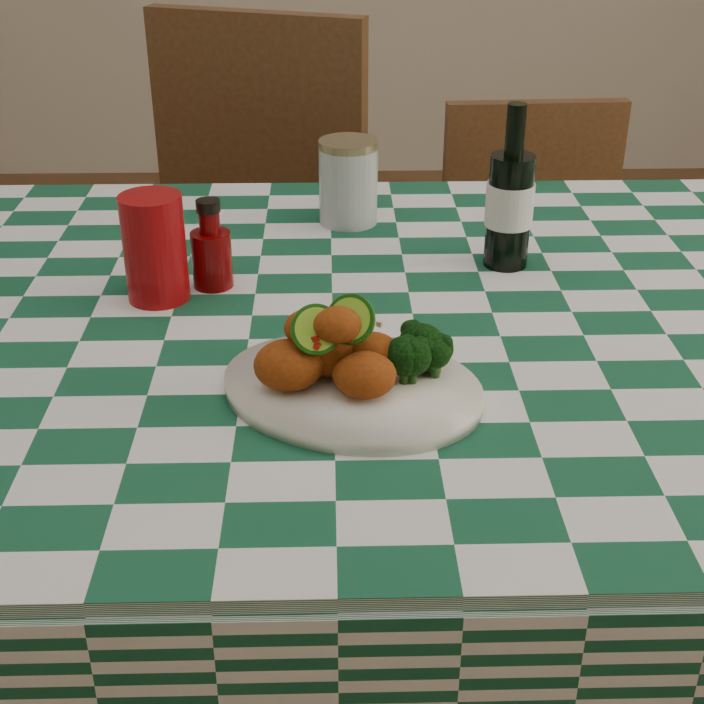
{
  "coord_description": "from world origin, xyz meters",
  "views": [
    {
      "loc": [
        -0.0,
        -1.12,
        1.34
      ],
      "look_at": [
        0.02,
        -0.2,
        0.84
      ],
      "focal_mm": 50.0,
      "sensor_mm": 36.0,
      "label": 1
    }
  ],
  "objects_px": {
    "red_tumbler": "(155,248)",
    "wooden_chair_right": "(540,320)",
    "wooden_chair_left": "(225,287)",
    "ketchup_bottle": "(211,244)",
    "fried_chicken_pile": "(337,345)",
    "mason_jar": "(348,182)",
    "beer_bottle": "(511,187)",
    "plate": "(352,389)",
    "dining_table": "(335,554)"
  },
  "relations": [
    {
      "from": "plate",
      "to": "beer_bottle",
      "type": "xyz_separation_m",
      "value": [
        0.23,
        0.36,
        0.11
      ]
    },
    {
      "from": "dining_table",
      "to": "plate",
      "type": "height_order",
      "value": "plate"
    },
    {
      "from": "dining_table",
      "to": "red_tumbler",
      "type": "xyz_separation_m",
      "value": [
        -0.23,
        0.06,
        0.46
      ]
    },
    {
      "from": "plate",
      "to": "red_tumbler",
      "type": "relative_size",
      "value": 2.05
    },
    {
      "from": "red_tumbler",
      "to": "beer_bottle",
      "type": "relative_size",
      "value": 0.62
    },
    {
      "from": "fried_chicken_pile",
      "to": "beer_bottle",
      "type": "bearing_deg",
      "value": 55.86
    },
    {
      "from": "ketchup_bottle",
      "to": "wooden_chair_left",
      "type": "height_order",
      "value": "wooden_chair_left"
    },
    {
      "from": "dining_table",
      "to": "fried_chicken_pile",
      "type": "relative_size",
      "value": 11.74
    },
    {
      "from": "ketchup_bottle",
      "to": "beer_bottle",
      "type": "bearing_deg",
      "value": 8.66
    },
    {
      "from": "ketchup_bottle",
      "to": "wooden_chair_right",
      "type": "relative_size",
      "value": 0.15
    },
    {
      "from": "red_tumbler",
      "to": "wooden_chair_right",
      "type": "xyz_separation_m",
      "value": [
        0.67,
        0.66,
        -0.44
      ]
    },
    {
      "from": "red_tumbler",
      "to": "beer_bottle",
      "type": "xyz_separation_m",
      "value": [
        0.47,
        0.1,
        0.04
      ]
    },
    {
      "from": "beer_bottle",
      "to": "wooden_chair_right",
      "type": "height_order",
      "value": "beer_bottle"
    },
    {
      "from": "wooden_chair_left",
      "to": "wooden_chair_right",
      "type": "distance_m",
      "value": 0.66
    },
    {
      "from": "plate",
      "to": "red_tumbler",
      "type": "bearing_deg",
      "value": 133.83
    },
    {
      "from": "wooden_chair_left",
      "to": "dining_table",
      "type": "bearing_deg",
      "value": -53.47
    },
    {
      "from": "beer_bottle",
      "to": "red_tumbler",
      "type": "bearing_deg",
      "value": -168.2
    },
    {
      "from": "wooden_chair_right",
      "to": "red_tumbler",
      "type": "bearing_deg",
      "value": -137.95
    },
    {
      "from": "dining_table",
      "to": "wooden_chair_left",
      "type": "relative_size",
      "value": 1.64
    },
    {
      "from": "wooden_chair_left",
      "to": "mason_jar",
      "type": "bearing_deg",
      "value": -37.24
    },
    {
      "from": "fried_chicken_pile",
      "to": "dining_table",
      "type": "bearing_deg",
      "value": 91.14
    },
    {
      "from": "plate",
      "to": "wooden_chair_right",
      "type": "height_order",
      "value": "wooden_chair_right"
    },
    {
      "from": "fried_chicken_pile",
      "to": "red_tumbler",
      "type": "height_order",
      "value": "red_tumbler"
    },
    {
      "from": "beer_bottle",
      "to": "mason_jar",
      "type": "bearing_deg",
      "value": 141.57
    },
    {
      "from": "wooden_chair_left",
      "to": "wooden_chair_right",
      "type": "height_order",
      "value": "wooden_chair_left"
    },
    {
      "from": "wooden_chair_right",
      "to": "ketchup_bottle",
      "type": "bearing_deg",
      "value": -136.55
    },
    {
      "from": "ketchup_bottle",
      "to": "wooden_chair_left",
      "type": "xyz_separation_m",
      "value": [
        -0.06,
        0.6,
        -0.34
      ]
    },
    {
      "from": "mason_jar",
      "to": "fried_chicken_pile",
      "type": "bearing_deg",
      "value": -92.54
    },
    {
      "from": "fried_chicken_pile",
      "to": "mason_jar",
      "type": "bearing_deg",
      "value": 87.46
    },
    {
      "from": "ketchup_bottle",
      "to": "dining_table",
      "type": "bearing_deg",
      "value": -30.15
    },
    {
      "from": "plate",
      "to": "fried_chicken_pile",
      "type": "bearing_deg",
      "value": 180.0
    },
    {
      "from": "fried_chicken_pile",
      "to": "wooden_chair_right",
      "type": "height_order",
      "value": "fried_chicken_pile"
    },
    {
      "from": "dining_table",
      "to": "wooden_chair_left",
      "type": "bearing_deg",
      "value": 107.21
    },
    {
      "from": "fried_chicken_pile",
      "to": "mason_jar",
      "type": "relative_size",
      "value": 1.08
    },
    {
      "from": "plate",
      "to": "wooden_chair_left",
      "type": "height_order",
      "value": "wooden_chair_left"
    },
    {
      "from": "dining_table",
      "to": "beer_bottle",
      "type": "distance_m",
      "value": 0.58
    },
    {
      "from": "mason_jar",
      "to": "wooden_chair_right",
      "type": "relative_size",
      "value": 0.16
    },
    {
      "from": "ketchup_bottle",
      "to": "plate",
      "type": "bearing_deg",
      "value": -58.63
    },
    {
      "from": "fried_chicken_pile",
      "to": "wooden_chair_right",
      "type": "distance_m",
      "value": 1.1
    },
    {
      "from": "mason_jar",
      "to": "beer_bottle",
      "type": "bearing_deg",
      "value": -38.43
    },
    {
      "from": "dining_table",
      "to": "mason_jar",
      "type": "bearing_deg",
      "value": 85.21
    },
    {
      "from": "ketchup_bottle",
      "to": "mason_jar",
      "type": "relative_size",
      "value": 0.93
    },
    {
      "from": "plate",
      "to": "mason_jar",
      "type": "distance_m",
      "value": 0.53
    },
    {
      "from": "mason_jar",
      "to": "wooden_chair_left",
      "type": "relative_size",
      "value": 0.13
    },
    {
      "from": "beer_bottle",
      "to": "wooden_chair_right",
      "type": "distance_m",
      "value": 0.76
    },
    {
      "from": "wooden_chair_right",
      "to": "wooden_chair_left",
      "type": "bearing_deg",
      "value": 178.88
    },
    {
      "from": "red_tumbler",
      "to": "wooden_chair_right",
      "type": "distance_m",
      "value": 1.03
    },
    {
      "from": "plate",
      "to": "red_tumbler",
      "type": "distance_m",
      "value": 0.36
    },
    {
      "from": "mason_jar",
      "to": "wooden_chair_left",
      "type": "distance_m",
      "value": 0.56
    },
    {
      "from": "fried_chicken_pile",
      "to": "ketchup_bottle",
      "type": "relative_size",
      "value": 1.16
    }
  ]
}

